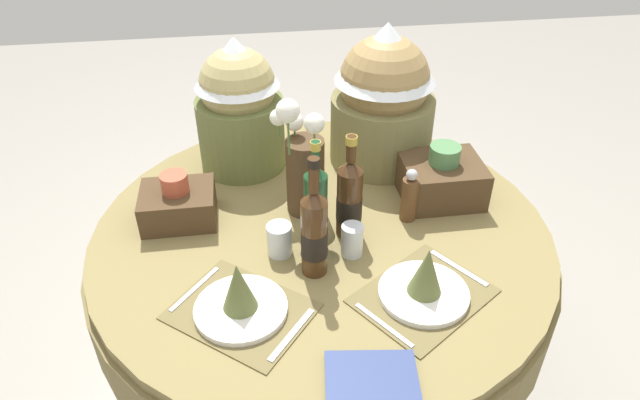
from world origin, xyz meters
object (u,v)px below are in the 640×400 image
Objects in this scene: wine_bottle_centre at (349,198)px; flower_vase at (303,166)px; dining_table at (322,262)px; tumbler_mid at (279,240)px; woven_basket_side_left at (178,203)px; gift_tub_back_right at (384,92)px; book_on_table at (372,379)px; wine_bottle_left at (316,209)px; gift_tub_back_left at (239,100)px; tumbler_near_right at (352,240)px; woven_basket_side_right at (441,178)px; place_setting_left at (240,299)px; wine_bottle_right at (314,232)px; place_setting_right at (425,283)px; pepper_mill at (409,197)px.

flower_vase is at bearing 131.04° from wine_bottle_centre.
flower_vase is at bearing 112.35° from dining_table.
dining_table is 14.68× the size of tumbler_mid.
wine_bottle_centre is 0.53m from woven_basket_side_left.
gift_tub_back_right is (0.40, 0.47, 0.21)m from tumbler_mid.
book_on_table is 0.94× the size of woven_basket_side_left.
gift_tub_back_left reaches higher than wine_bottle_left.
woven_basket_side_right is at bearing 35.23° from tumbler_near_right.
tumbler_near_right is (0.11, -0.23, -0.12)m from flower_vase.
wine_bottle_right is (0.21, 0.13, 0.09)m from place_setting_left.
place_setting_left is 0.44m from wine_bottle_centre.
woven_basket_side_left is 0.84m from woven_basket_side_right.
place_setting_right is 1.29× the size of wine_bottle_centre.
woven_basket_side_right is at bearing 20.80° from tumbler_mid.
flower_vase reaches higher than wine_bottle_left.
place_setting_left is 0.92× the size of gift_tub_back_left.
place_setting_left is 0.86× the size of gift_tub_back_right.
wine_bottle_right is (-0.02, -0.10, -0.00)m from wine_bottle_left.
place_setting_left is at bearing 145.27° from book_on_table.
wine_bottle_left is (-0.25, 0.24, 0.09)m from place_setting_right.
wine_bottle_centre is 1.48× the size of woven_basket_side_left.
flower_vase reaches higher than dining_table.
woven_basket_side_right is at bearing 14.97° from dining_table.
woven_basket_side_left is (-0.51, 0.14, -0.07)m from wine_bottle_centre.
place_setting_right is at bearing -1.41° from place_setting_left.
book_on_table is (0.07, -0.67, -0.16)m from flower_vase.
wine_bottle_centre is 0.24m from tumbler_mid.
wine_bottle_right reaches higher than dining_table.
wine_bottle_centre reaches higher than pepper_mill.
place_setting_right is at bearing -93.48° from gift_tub_back_right.
wine_bottle_right is at bearing -45.44° from tumbler_mid.
tumbler_mid is at bearing -159.20° from woven_basket_side_right.
flower_vase reaches higher than tumbler_near_right.
pepper_mill reaches higher than tumbler_mid.
wine_bottle_left is 0.48m from woven_basket_side_right.
place_setting_left is 0.48m from flower_vase.
book_on_table is 0.45× the size of gift_tub_back_left.
wine_bottle_left is at bearing 156.35° from tumbler_near_right.
gift_tub_back_left reaches higher than wine_bottle_centre.
book_on_table is 0.42× the size of gift_tub_back_right.
woven_basket_side_left is (-0.50, 0.24, 0.01)m from tumbler_near_right.
wine_bottle_left is at bearing -153.71° from wine_bottle_centre.
gift_tub_back_left is at bearing 111.63° from book_on_table.
gift_tub_back_right is 0.77m from woven_basket_side_left.
tumbler_mid is (-0.14, -0.10, 0.19)m from dining_table.
gift_tub_back_left reaches higher than place_setting_left.
flower_vase reaches higher than woven_basket_side_right.
dining_table is 0.32m from flower_vase.
wine_bottle_centre is (-0.15, 0.29, 0.08)m from place_setting_right.
tumbler_near_right is 0.58m from gift_tub_back_right.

